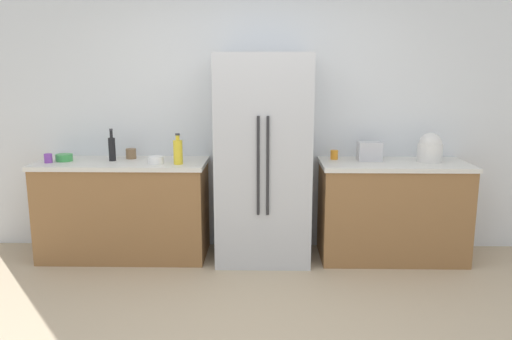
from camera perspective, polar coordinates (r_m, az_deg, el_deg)
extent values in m
cube|color=silver|center=(4.80, -0.01, 6.57)|extent=(5.41, 0.10, 2.64)
cube|color=olive|center=(4.79, -14.92, -4.60)|extent=(1.51, 0.60, 0.87)
cube|color=silver|center=(4.69, -15.20, 0.74)|extent=(1.54, 0.63, 0.04)
cube|color=olive|center=(4.75, 15.37, -4.75)|extent=(1.30, 0.60, 0.87)
cube|color=silver|center=(4.65, 15.66, 0.63)|extent=(1.33, 0.63, 0.04)
cube|color=#B7BABF|center=(4.46, 0.83, 1.24)|extent=(0.84, 0.64, 1.87)
cylinder|color=#262628|center=(4.13, 0.25, 0.43)|extent=(0.02, 0.02, 0.84)
cylinder|color=#262628|center=(4.13, 1.36, 0.43)|extent=(0.02, 0.02, 0.84)
cube|color=silver|center=(4.66, 12.97, 2.12)|extent=(0.21, 0.15, 0.17)
cylinder|color=silver|center=(4.75, 19.42, 1.88)|extent=(0.22, 0.22, 0.16)
sphere|color=silver|center=(4.74, 19.49, 2.86)|extent=(0.20, 0.20, 0.20)
cylinder|color=black|center=(4.72, -16.29, 2.30)|extent=(0.06, 0.06, 0.21)
cylinder|color=black|center=(4.70, -16.38, 3.98)|extent=(0.03, 0.03, 0.07)
cylinder|color=#333338|center=(4.70, -16.41, 4.50)|extent=(0.03, 0.03, 0.02)
cylinder|color=yellow|center=(4.41, -8.99, 2.04)|extent=(0.08, 0.08, 0.21)
cylinder|color=yellow|center=(4.39, -9.05, 3.70)|extent=(0.04, 0.04, 0.04)
cylinder|color=#333338|center=(4.39, -9.06, 4.09)|extent=(0.04, 0.04, 0.02)
cylinder|color=orange|center=(4.67, 9.02, 1.75)|extent=(0.07, 0.07, 0.09)
cylinder|color=brown|center=(4.80, -14.23, 1.85)|extent=(0.10, 0.10, 0.09)
cylinder|color=purple|center=(4.82, -22.86, 1.26)|extent=(0.07, 0.07, 0.08)
cylinder|color=green|center=(4.86, -21.27, 1.35)|extent=(0.15, 0.15, 0.06)
cylinder|color=white|center=(4.49, -11.49, 1.14)|extent=(0.14, 0.14, 0.07)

